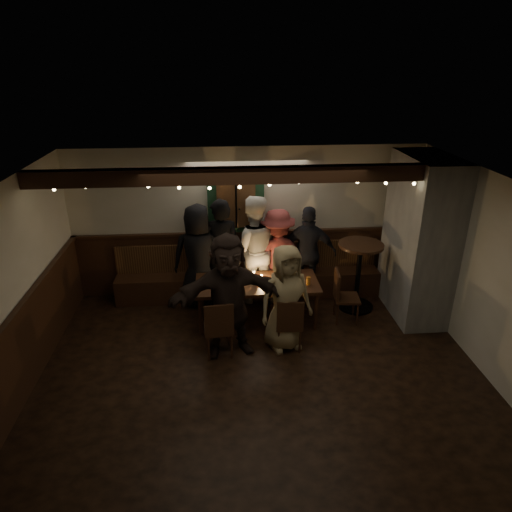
{
  "coord_description": "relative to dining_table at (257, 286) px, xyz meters",
  "views": [
    {
      "loc": [
        -0.48,
        -4.95,
        3.94
      ],
      "look_at": [
        0.07,
        1.6,
        1.05
      ],
      "focal_mm": 32.0,
      "sensor_mm": 36.0,
      "label": 1
    }
  ],
  "objects": [
    {
      "name": "room",
      "position": [
        1.0,
        0.02,
        0.45
      ],
      "size": [
        6.02,
        5.01,
        2.62
      ],
      "color": "black",
      "rests_on": "ground"
    },
    {
      "name": "dining_table",
      "position": [
        0.0,
        0.0,
        0.0
      ],
      "size": [
        1.92,
        0.82,
        0.83
      ],
      "color": "black",
      "rests_on": "ground"
    },
    {
      "name": "person_g",
      "position": [
        0.34,
        -0.74,
        0.17
      ],
      "size": [
        0.89,
        0.71,
        1.6
      ],
      "primitive_type": "imported",
      "rotation": [
        0.0,
        0.0,
        0.29
      ],
      "color": "#97835A",
      "rests_on": "ground"
    },
    {
      "name": "chair_end",
      "position": [
        1.35,
        -0.1,
        -0.14
      ],
      "size": [
        0.43,
        0.43,
        0.86
      ],
      "color": "black",
      "rests_on": "ground"
    },
    {
      "name": "person_f",
      "position": [
        -0.46,
        -0.8,
        0.28
      ],
      "size": [
        1.74,
        0.77,
        1.81
      ],
      "primitive_type": "imported",
      "rotation": [
        0.0,
        0.0,
        0.14
      ],
      "color": "black",
      "rests_on": "ground"
    },
    {
      "name": "person_c",
      "position": [
        -0.0,
        0.74,
        0.31
      ],
      "size": [
        0.91,
        0.71,
        1.88
      ],
      "primitive_type": "imported",
      "rotation": [
        0.0,
        0.0,
        3.14
      ],
      "color": "beige",
      "rests_on": "ground"
    },
    {
      "name": "person_a",
      "position": [
        -0.92,
        0.63,
        0.26
      ],
      "size": [
        0.88,
        0.59,
        1.78
      ],
      "primitive_type": "imported",
      "rotation": [
        0.0,
        0.0,
        3.11
      ],
      "color": "black",
      "rests_on": "ground"
    },
    {
      "name": "person_d",
      "position": [
        0.41,
        0.72,
        0.19
      ],
      "size": [
        1.15,
        0.8,
        1.64
      ],
      "primitive_type": "imported",
      "rotation": [
        0.0,
        0.0,
        3.34
      ],
      "color": "maroon",
      "rests_on": "ground"
    },
    {
      "name": "chair_near_left",
      "position": [
        -0.61,
        -0.92,
        -0.13
      ],
      "size": [
        0.43,
        0.43,
        0.89
      ],
      "color": "black",
      "rests_on": "ground"
    },
    {
      "name": "person_e",
      "position": [
        0.95,
        0.77,
        0.2
      ],
      "size": [
        1.02,
        0.56,
        1.66
      ],
      "primitive_type": "imported",
      "rotation": [
        0.0,
        0.0,
        2.97
      ],
      "color": "black",
      "rests_on": "ground"
    },
    {
      "name": "person_b",
      "position": [
        -0.55,
        0.68,
        0.3
      ],
      "size": [
        0.68,
        0.45,
        1.86
      ],
      "primitive_type": "imported",
      "rotation": [
        0.0,
        0.0,
        3.13
      ],
      "color": "black",
      "rests_on": "ground"
    },
    {
      "name": "high_top",
      "position": [
        1.71,
        0.29,
        0.11
      ],
      "size": [
        0.73,
        0.73,
        1.16
      ],
      "color": "black",
      "rests_on": "ground"
    },
    {
      "name": "chair_near_right",
      "position": [
        0.39,
        -0.85,
        -0.16
      ],
      "size": [
        0.4,
        0.4,
        0.84
      ],
      "color": "black",
      "rests_on": "ground"
    }
  ]
}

